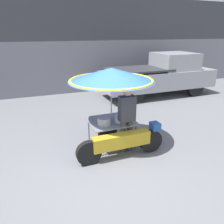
# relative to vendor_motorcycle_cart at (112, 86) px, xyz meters

# --- Properties ---
(ground_plane) EXTENTS (36.00, 36.00, 0.00)m
(ground_plane) POSITION_rel_vendor_motorcycle_cart_xyz_m (-0.42, -0.91, -1.61)
(ground_plane) COLOR slate
(shopfront_building) EXTENTS (28.00, 2.06, 4.37)m
(shopfront_building) POSITION_rel_vendor_motorcycle_cart_xyz_m (-0.42, 6.64, 0.56)
(shopfront_building) COLOR #38383D
(shopfront_building) RESTS_ON ground
(vendor_motorcycle_cart) EXTENTS (2.15, 2.05, 2.02)m
(vendor_motorcycle_cart) POSITION_rel_vendor_motorcycle_cart_xyz_m (0.00, 0.00, 0.00)
(vendor_motorcycle_cart) COLOR black
(vendor_motorcycle_cart) RESTS_ON ground
(vendor_person) EXTENTS (0.38, 0.22, 1.63)m
(vendor_person) POSITION_rel_vendor_motorcycle_cart_xyz_m (0.24, -0.32, -0.69)
(vendor_person) COLOR #4C473D
(vendor_person) RESTS_ON ground
(pickup_truck) EXTENTS (5.18, 1.78, 1.90)m
(pickup_truck) POSITION_rel_vendor_motorcycle_cart_xyz_m (3.84, 3.76, -0.67)
(pickup_truck) COLOR black
(pickup_truck) RESTS_ON ground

